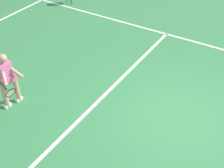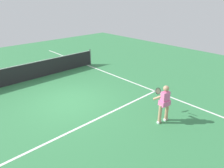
% 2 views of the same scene
% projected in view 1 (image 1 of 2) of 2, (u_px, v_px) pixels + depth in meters
% --- Properties ---
extents(ground_plane, '(27.85, 27.85, 0.00)m').
position_uv_depth(ground_plane, '(178.00, 116.00, 7.98)').
color(ground_plane, '#38844C').
extents(service_line_marking, '(7.89, 0.10, 0.01)m').
position_uv_depth(service_line_marking, '(110.00, 90.00, 8.85)').
color(service_line_marking, white).
rests_on(service_line_marking, ground).
extents(sideline_left_marking, '(0.10, 19.43, 0.01)m').
position_uv_depth(sideline_left_marking, '(222.00, 49.00, 10.64)').
color(sideline_left_marking, white).
rests_on(sideline_left_marking, ground).
extents(tennis_player, '(0.90, 0.90, 1.55)m').
position_uv_depth(tennis_player, '(8.00, 79.00, 7.86)').
color(tennis_player, tan).
rests_on(tennis_player, ground).
extents(tennis_ball_near, '(0.07, 0.07, 0.07)m').
position_uv_depth(tennis_ball_near, '(31.00, 10.00, 13.11)').
color(tennis_ball_near, '#D1E533').
rests_on(tennis_ball_near, ground).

